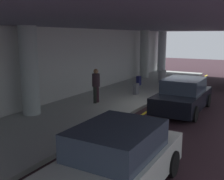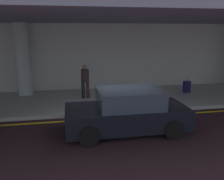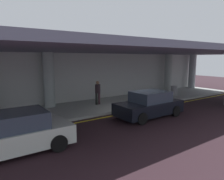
# 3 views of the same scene
# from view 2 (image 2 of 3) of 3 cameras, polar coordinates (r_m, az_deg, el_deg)

# --- Properties ---
(ground_plane) EXTENTS (60.00, 60.00, 0.00)m
(ground_plane) POSITION_cam_2_polar(r_m,az_deg,el_deg) (9.07, 1.48, -8.08)
(ground_plane) COLOR black
(sidewalk) EXTENTS (26.00, 4.20, 0.15)m
(sidewalk) POSITION_cam_2_polar(r_m,az_deg,el_deg) (11.93, -1.57, -2.24)
(sidewalk) COLOR #A3AAA5
(sidewalk) RESTS_ON ground
(lane_stripe_yellow) EXTENTS (26.00, 0.14, 0.01)m
(lane_stripe_yellow) POSITION_cam_2_polar(r_m,az_deg,el_deg) (9.63, 0.72, -6.70)
(lane_stripe_yellow) COLOR yellow
(lane_stripe_yellow) RESTS_ON ground
(support_column_left_mid) EXTENTS (0.73, 0.73, 3.65)m
(support_column_left_mid) POSITION_cam_2_polar(r_m,az_deg,el_deg) (13.03, -20.44, 6.80)
(support_column_left_mid) COLOR #A1AFAC
(support_column_left_mid) RESTS_ON sidewalk
(ceiling_overhang) EXTENTS (28.00, 13.20, 0.30)m
(ceiling_overhang) POSITION_cam_2_polar(r_m,az_deg,el_deg) (10.98, -1.29, 16.82)
(ceiling_overhang) COLOR slate
(ceiling_overhang) RESTS_ON support_column_far_left
(terminal_back_wall) EXTENTS (26.00, 0.30, 3.80)m
(terminal_back_wall) POSITION_cam_2_polar(r_m,az_deg,el_deg) (13.77, -3.08, 7.67)
(terminal_back_wall) COLOR #B9BCB8
(terminal_back_wall) RESTS_ON ground
(car_black) EXTENTS (4.10, 1.92, 1.50)m
(car_black) POSITION_cam_2_polar(r_m,az_deg,el_deg) (8.19, 3.60, -5.24)
(car_black) COLOR black
(car_black) RESTS_ON ground
(traveler_with_luggage) EXTENTS (0.38, 0.38, 1.68)m
(traveler_with_luggage) POSITION_cam_2_polar(r_m,az_deg,el_deg) (11.72, -6.44, 2.61)
(traveler_with_luggage) COLOR black
(traveler_with_luggage) RESTS_ON sidewalk
(suitcase_upright_primary) EXTENTS (0.36, 0.22, 0.90)m
(suitcase_upright_primary) POSITION_cam_2_polar(r_m,az_deg,el_deg) (13.53, 17.39, 0.76)
(suitcase_upright_primary) COLOR #141746
(suitcase_upright_primary) RESTS_ON sidewalk
(suitcase_upright_secondary) EXTENTS (0.36, 0.22, 0.90)m
(suitcase_upright_secondary) POSITION_cam_2_polar(r_m,az_deg,el_deg) (11.56, 7.82, -0.92)
(suitcase_upright_secondary) COLOR slate
(suitcase_upright_secondary) RESTS_ON sidewalk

